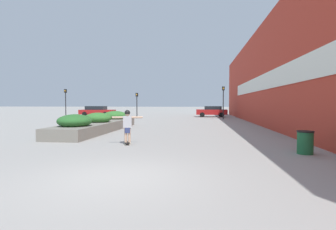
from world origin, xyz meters
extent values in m
plane|color=gray|center=(0.00, 0.00, 0.00)|extent=(300.00, 300.00, 0.00)
cube|color=#B23323|center=(7.16, 16.80, 4.09)|extent=(0.60, 44.35, 8.19)
cube|color=silver|center=(6.82, 12.63, 3.45)|extent=(0.06, 31.31, 1.20)
cube|color=slate|center=(-4.55, 10.45, 0.30)|extent=(2.08, 10.32, 0.60)
ellipsoid|color=#286028|center=(-4.61, 7.20, 0.87)|extent=(1.79, 1.95, 0.72)
ellipsoid|color=#33702D|center=(-4.54, 10.22, 0.86)|extent=(1.72, 1.64, 0.71)
ellipsoid|color=#33702D|center=(-4.57, 13.77, 0.87)|extent=(1.89, 1.51, 0.71)
cube|color=black|center=(-1.12, 5.09, 0.09)|extent=(0.34, 0.65, 0.01)
cylinder|color=beige|center=(-1.26, 5.29, 0.03)|extent=(0.07, 0.07, 0.06)
cylinder|color=beige|center=(-1.08, 5.32, 0.03)|extent=(0.07, 0.07, 0.06)
cylinder|color=beige|center=(-1.16, 4.86, 0.03)|extent=(0.07, 0.07, 0.06)
cylinder|color=beige|center=(-0.99, 4.90, 0.03)|extent=(0.07, 0.07, 0.06)
cylinder|color=tan|center=(-1.20, 5.07, 0.42)|extent=(0.14, 0.14, 0.65)
cylinder|color=tan|center=(-1.05, 5.11, 0.42)|extent=(0.14, 0.14, 0.65)
cube|color=navy|center=(-1.12, 5.09, 0.63)|extent=(0.27, 0.24, 0.23)
cube|color=#B2B2B7|center=(-1.12, 5.09, 1.00)|extent=(0.40, 0.26, 0.51)
cylinder|color=tan|center=(-1.54, 5.00, 1.20)|extent=(0.49, 0.19, 0.08)
cylinder|color=tan|center=(-0.71, 5.18, 1.20)|extent=(0.49, 0.19, 0.08)
sphere|color=tan|center=(-1.12, 5.09, 1.36)|extent=(0.21, 0.21, 0.21)
sphere|color=black|center=(-1.12, 5.09, 1.40)|extent=(0.24, 0.24, 0.24)
cylinder|color=#1E5B33|center=(5.76, 3.75, 0.39)|extent=(0.54, 0.54, 0.78)
cylinder|color=black|center=(5.76, 3.75, 0.80)|extent=(0.57, 0.57, 0.05)
cube|color=maroon|center=(-12.13, 28.82, 0.66)|extent=(4.68, 1.95, 0.61)
cube|color=black|center=(-12.32, 28.82, 1.21)|extent=(2.57, 1.71, 0.50)
cylinder|color=black|center=(-10.68, 29.74, 0.35)|extent=(0.70, 0.22, 0.70)
cylinder|color=black|center=(-10.68, 27.89, 0.35)|extent=(0.70, 0.22, 0.70)
cylinder|color=black|center=(-13.58, 29.74, 0.35)|extent=(0.70, 0.22, 0.70)
cylinder|color=black|center=(-13.58, 27.89, 0.35)|extent=(0.70, 0.22, 0.70)
cube|color=maroon|center=(3.58, 29.93, 0.67)|extent=(4.11, 1.85, 0.69)
cube|color=black|center=(3.75, 29.93, 1.24)|extent=(2.26, 1.62, 0.45)
cylinder|color=black|center=(2.31, 29.06, 0.32)|extent=(0.65, 0.22, 0.65)
cylinder|color=black|center=(2.31, 30.81, 0.32)|extent=(0.65, 0.22, 0.65)
cylinder|color=black|center=(4.86, 29.06, 0.32)|extent=(0.65, 0.22, 0.65)
cylinder|color=black|center=(4.86, 30.81, 0.32)|extent=(0.65, 0.22, 0.65)
cylinder|color=black|center=(-5.62, 25.15, 1.33)|extent=(0.11, 0.11, 2.66)
cube|color=black|center=(-5.62, 25.15, 2.88)|extent=(0.28, 0.20, 0.45)
sphere|color=#2D2823|center=(-5.62, 25.03, 3.03)|extent=(0.15, 0.15, 0.15)
sphere|color=orange|center=(-5.62, 25.03, 2.88)|extent=(0.15, 0.15, 0.15)
sphere|color=#2D2823|center=(-5.62, 25.03, 2.73)|extent=(0.15, 0.15, 0.15)
cylinder|color=black|center=(4.68, 24.66, 1.67)|extent=(0.11, 0.11, 3.33)
cube|color=black|center=(4.68, 24.66, 3.56)|extent=(0.28, 0.20, 0.45)
sphere|color=#2D2823|center=(4.68, 24.54, 3.71)|extent=(0.15, 0.15, 0.15)
sphere|color=orange|center=(4.68, 24.54, 3.56)|extent=(0.15, 0.15, 0.15)
sphere|color=#2D2823|center=(4.68, 24.54, 3.41)|extent=(0.15, 0.15, 0.15)
cylinder|color=black|center=(-14.71, 24.96, 1.58)|extent=(0.11, 0.11, 3.17)
cube|color=black|center=(-14.71, 24.96, 3.39)|extent=(0.28, 0.20, 0.45)
sphere|color=#2D2823|center=(-14.71, 24.84, 3.54)|extent=(0.15, 0.15, 0.15)
sphere|color=orange|center=(-14.71, 24.84, 3.39)|extent=(0.15, 0.15, 0.15)
sphere|color=#2D2823|center=(-14.71, 24.84, 3.24)|extent=(0.15, 0.15, 0.15)
camera|label=1|loc=(2.04, -6.05, 1.79)|focal=28.00mm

